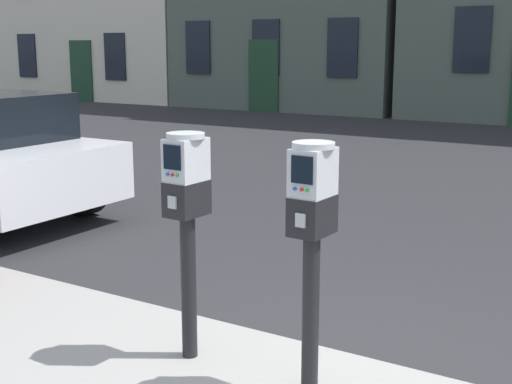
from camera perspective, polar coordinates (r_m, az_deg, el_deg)
The scene contains 2 objects.
parking_meter_near_kerb at distance 3.99m, azimuth -5.65°, elevation -1.08°, with size 0.22×0.26×1.33m.
parking_meter_twin_adjacent at distance 3.57m, azimuth 4.60°, elevation -2.53°, with size 0.22×0.26×1.34m.
Camera 1 is at (1.57, -3.41, 1.95)m, focal length 49.17 mm.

